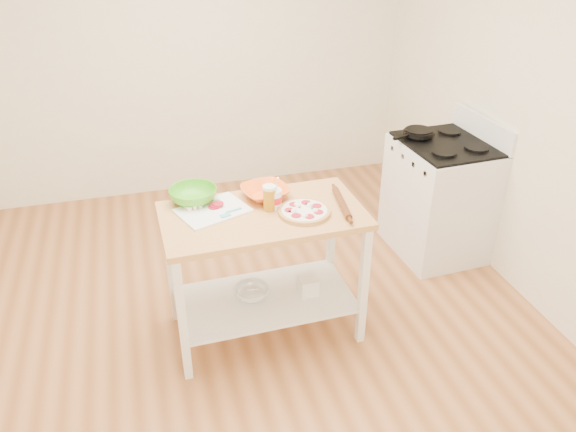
# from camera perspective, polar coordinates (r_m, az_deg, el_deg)

# --- Properties ---
(room_shell) EXTENTS (4.04, 4.54, 2.74)m
(room_shell) POSITION_cam_1_polar(r_m,az_deg,el_deg) (3.20, -4.68, 7.56)
(room_shell) COLOR #B67343
(room_shell) RESTS_ON ground
(prep_island) EXTENTS (1.23, 0.69, 0.90)m
(prep_island) POSITION_cam_1_polar(r_m,az_deg,el_deg) (3.50, -2.48, -3.24)
(prep_island) COLOR tan
(prep_island) RESTS_ON ground
(gas_stove) EXTENTS (0.68, 0.78, 1.11)m
(gas_stove) POSITION_cam_1_polar(r_m,az_deg,el_deg) (4.61, 15.08, 1.83)
(gas_stove) COLOR white
(gas_stove) RESTS_ON ground
(skillet) EXTENTS (0.36, 0.23, 0.03)m
(skillet) POSITION_cam_1_polar(r_m,az_deg,el_deg) (4.47, 13.06, 8.24)
(skillet) COLOR black
(skillet) RESTS_ON gas_stove
(pizza) EXTENTS (0.31, 0.31, 0.05)m
(pizza) POSITION_cam_1_polar(r_m,az_deg,el_deg) (3.35, 1.66, 0.49)
(pizza) COLOR tan
(pizza) RESTS_ON prep_island
(cutting_board) EXTENTS (0.48, 0.42, 0.04)m
(cutting_board) POSITION_cam_1_polar(r_m,az_deg,el_deg) (3.41, -7.74, 0.61)
(cutting_board) COLOR white
(cutting_board) RESTS_ON prep_island
(spatula) EXTENTS (0.14, 0.09, 0.01)m
(spatula) POSITION_cam_1_polar(r_m,az_deg,el_deg) (3.35, -5.92, 0.35)
(spatula) COLOR #4EC3C9
(spatula) RESTS_ON cutting_board
(knife) EXTENTS (0.27, 0.06, 0.01)m
(knife) POSITION_cam_1_polar(r_m,az_deg,el_deg) (3.50, -9.81, 1.42)
(knife) COLOR silver
(knife) RESTS_ON cutting_board
(orange_bowl) EXTENTS (0.33, 0.33, 0.07)m
(orange_bowl) POSITION_cam_1_polar(r_m,az_deg,el_deg) (3.53, -2.36, 2.43)
(orange_bowl) COLOR orange
(orange_bowl) RESTS_ON prep_island
(green_bowl) EXTENTS (0.33, 0.33, 0.09)m
(green_bowl) POSITION_cam_1_polar(r_m,az_deg,el_deg) (3.51, -9.60, 2.07)
(green_bowl) COLOR #48B11E
(green_bowl) RESTS_ON prep_island
(beer_pint) EXTENTS (0.08, 0.08, 0.16)m
(beer_pint) POSITION_cam_1_polar(r_m,az_deg,el_deg) (3.37, -1.91, 1.86)
(beer_pint) COLOR #AC730F
(beer_pint) RESTS_ON prep_island
(yogurt_tub) EXTENTS (0.10, 0.10, 0.21)m
(yogurt_tub) POSITION_cam_1_polar(r_m,az_deg,el_deg) (3.40, -1.45, 1.78)
(yogurt_tub) COLOR white
(yogurt_tub) RESTS_ON prep_island
(rolling_pin) EXTENTS (0.09, 0.37, 0.04)m
(rolling_pin) POSITION_cam_1_polar(r_m,az_deg,el_deg) (3.44, 5.48, 1.30)
(rolling_pin) COLOR #603116
(rolling_pin) RESTS_ON prep_island
(shelf_glass_bowl) EXTENTS (0.30, 0.30, 0.07)m
(shelf_glass_bowl) POSITION_cam_1_polar(r_m,az_deg,el_deg) (3.71, -3.70, -7.76)
(shelf_glass_bowl) COLOR silver
(shelf_glass_bowl) RESTS_ON prep_island
(shelf_bin) EXTENTS (0.12, 0.12, 0.12)m
(shelf_bin) POSITION_cam_1_polar(r_m,az_deg,el_deg) (3.73, 2.05, -7.09)
(shelf_bin) COLOR white
(shelf_bin) RESTS_ON prep_island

